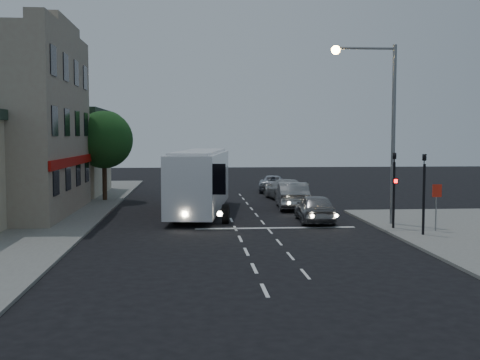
{
  "coord_description": "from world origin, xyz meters",
  "views": [
    {
      "loc": [
        -2.14,
        -27.41,
        4.58
      ],
      "look_at": [
        0.46,
        4.85,
        2.2
      ],
      "focal_mm": 45.0,
      "sensor_mm": 36.0,
      "label": 1
    }
  ],
  "objects": [
    {
      "name": "car_sedan_b",
      "position": [
        4.52,
        15.22,
        0.75
      ],
      "size": [
        2.81,
        5.44,
        1.51
      ],
      "primitive_type": "imported",
      "rotation": [
        0.0,
        0.0,
        3.28
      ],
      "color": "#A7A7A7",
      "rests_on": "ground"
    },
    {
      "name": "streetlight",
      "position": [
        7.34,
        2.2,
        5.73
      ],
      "size": [
        3.32,
        0.44,
        9.0
      ],
      "color": "slate",
      "rests_on": "sidewalk_near"
    },
    {
      "name": "tour_bus",
      "position": [
        -1.63,
        7.98,
        2.01
      ],
      "size": [
        4.01,
        12.36,
        3.72
      ],
      "rotation": [
        0.0,
        0.0,
        -0.13
      ],
      "color": "white",
      "rests_on": "ground"
    },
    {
      "name": "street_tree",
      "position": [
        -8.21,
        15.02,
        4.5
      ],
      "size": [
        4.0,
        4.0,
        6.2
      ],
      "color": "black",
      "rests_on": "sidewalk_far"
    },
    {
      "name": "car_sedan_a",
      "position": [
        4.15,
        9.91,
        0.83
      ],
      "size": [
        2.11,
        5.17,
        1.67
      ],
      "primitive_type": "imported",
      "rotation": [
        0.0,
        0.0,
        3.07
      ],
      "color": "gray",
      "rests_on": "ground"
    },
    {
      "name": "car_suv",
      "position": [
        4.37,
        3.8,
        0.76
      ],
      "size": [
        2.03,
        4.54,
        1.52
      ],
      "primitive_type": "imported",
      "rotation": [
        0.0,
        0.0,
        3.09
      ],
      "color": "gray",
      "rests_on": "ground"
    },
    {
      "name": "traffic_signal_main",
      "position": [
        7.6,
        0.78,
        2.42
      ],
      "size": [
        0.25,
        0.35,
        4.1
      ],
      "color": "black",
      "rests_on": "sidewalk_near"
    },
    {
      "name": "car_sedan_c",
      "position": [
        4.54,
        21.56,
        0.68
      ],
      "size": [
        2.89,
        5.12,
        1.35
      ],
      "primitive_type": "imported",
      "rotation": [
        0.0,
        0.0,
        3.0
      ],
      "color": "#A6ABB6",
      "rests_on": "ground"
    },
    {
      "name": "sidewalk_far",
      "position": [
        -13.0,
        8.0,
        0.06
      ],
      "size": [
        12.0,
        50.0,
        0.12
      ],
      "primitive_type": "cube",
      "color": "slate",
      "rests_on": "ground"
    },
    {
      "name": "ground",
      "position": [
        0.0,
        0.0,
        0.0
      ],
      "size": [
        120.0,
        120.0,
        0.0
      ],
      "primitive_type": "plane",
      "color": "black"
    },
    {
      "name": "traffic_signal_side",
      "position": [
        8.3,
        -1.2,
        2.42
      ],
      "size": [
        0.18,
        0.15,
        4.1
      ],
      "color": "black",
      "rests_on": "sidewalk_near"
    },
    {
      "name": "regulatory_sign",
      "position": [
        9.3,
        -0.24,
        1.6
      ],
      "size": [
        0.45,
        0.12,
        2.2
      ],
      "color": "slate",
      "rests_on": "sidewalk_near"
    },
    {
      "name": "low_building_north",
      "position": [
        -13.5,
        20.0,
        3.39
      ],
      "size": [
        9.4,
        9.4,
        6.5
      ],
      "color": "tan",
      "rests_on": "sidewalk_far"
    },
    {
      "name": "road_markings",
      "position": [
        1.29,
        3.31,
        0.0
      ],
      "size": [
        8.0,
        30.55,
        0.01
      ],
      "color": "silver",
      "rests_on": "ground"
    }
  ]
}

